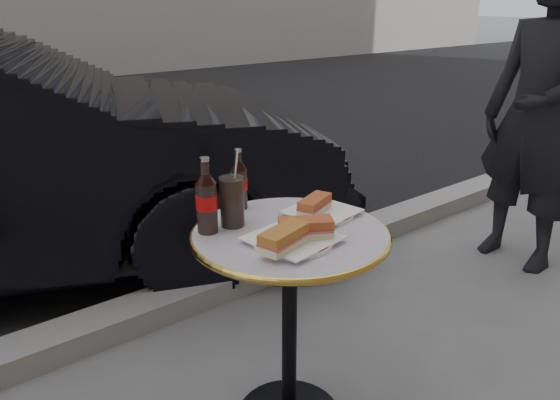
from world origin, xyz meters
TOP-DOWN VIEW (x-y plane):
  - curb at (0.00, 0.90)m, footprint 40.00×0.20m
  - bistro_table at (0.00, 0.00)m, footprint 0.62×0.62m
  - plate_left at (-0.05, -0.07)m, footprint 0.25×0.25m
  - plate_right at (0.17, 0.04)m, footprint 0.22×0.22m
  - sandwich_left_a at (-0.11, -0.11)m, footprint 0.18×0.12m
  - sandwich_left_b at (-0.01, -0.09)m, footprint 0.17×0.14m
  - sandwich_right at (0.14, 0.05)m, footprint 0.16×0.11m
  - cola_bottle_left at (-0.20, 0.15)m, footprint 0.08×0.08m
  - cola_bottle_right at (-0.01, 0.26)m, footprint 0.06×0.06m
  - cola_glass at (-0.11, 0.15)m, footprint 0.10×0.10m
  - pedestrian at (1.83, 0.18)m, footprint 0.40×0.60m

SIDE VIEW (x-z plane):
  - curb at x=0.00m, z-range -0.01..0.11m
  - bistro_table at x=0.00m, z-range 0.00..0.73m
  - plate_right at x=0.17m, z-range 0.73..0.74m
  - plate_left at x=-0.05m, z-range 0.73..0.75m
  - sandwich_right at x=0.14m, z-range 0.74..0.79m
  - sandwich_left_b at x=-0.01m, z-range 0.75..0.80m
  - sandwich_left_a at x=-0.11m, z-range 0.75..0.80m
  - cola_glass at x=-0.11m, z-range 0.73..0.89m
  - pedestrian at x=1.83m, z-range 0.00..1.64m
  - cola_bottle_right at x=-0.01m, z-range 0.73..0.94m
  - cola_bottle_left at x=-0.20m, z-range 0.73..0.97m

